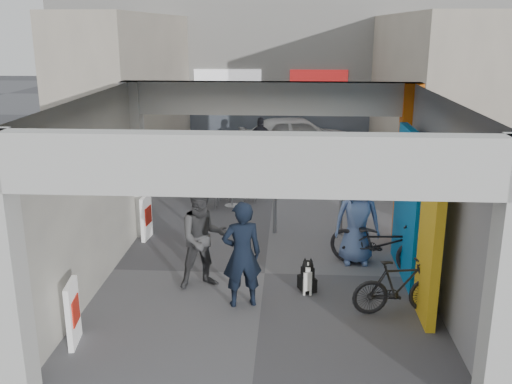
# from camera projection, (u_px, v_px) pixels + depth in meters

# --- Properties ---
(ground) EXTENTS (90.00, 90.00, 0.00)m
(ground) POSITION_uv_depth(u_px,v_px,m) (265.00, 273.00, 11.11)
(ground) COLOR #5B5B61
(ground) RESTS_ON ground
(arcade_canopy) EXTENTS (6.40, 6.45, 6.40)m
(arcade_canopy) POSITION_uv_depth(u_px,v_px,m) (295.00, 169.00, 9.64)
(arcade_canopy) COLOR #B8B8B4
(arcade_canopy) RESTS_ON ground
(far_building) EXTENTS (18.00, 4.08, 8.00)m
(far_building) POSITION_uv_depth(u_px,v_px,m) (281.00, 43.00, 23.40)
(far_building) COLOR white
(far_building) RESTS_ON ground
(plaza_bldg_left) EXTENTS (2.00, 9.00, 5.00)m
(plaza_bldg_left) POSITION_uv_depth(u_px,v_px,m) (133.00, 97.00, 17.86)
(plaza_bldg_left) COLOR #B1A593
(plaza_bldg_left) RESTS_ON ground
(plaza_bldg_right) EXTENTS (2.00, 9.00, 5.00)m
(plaza_bldg_right) POSITION_uv_depth(u_px,v_px,m) (424.00, 99.00, 17.33)
(plaza_bldg_right) COLOR #B1A593
(plaza_bldg_right) RESTS_ON ground
(bollard_left) EXTENTS (0.09, 0.09, 0.90)m
(bollard_left) POSITION_uv_depth(u_px,v_px,m) (199.00, 213.00, 13.26)
(bollard_left) COLOR #96989E
(bollard_left) RESTS_ON ground
(bollard_center) EXTENTS (0.09, 0.09, 0.92)m
(bollard_center) POSITION_uv_depth(u_px,v_px,m) (275.00, 214.00, 13.18)
(bollard_center) COLOR #96989E
(bollard_center) RESTS_ON ground
(bollard_right) EXTENTS (0.09, 0.09, 0.86)m
(bollard_right) POSITION_uv_depth(u_px,v_px,m) (341.00, 217.00, 13.05)
(bollard_right) COLOR #96989E
(bollard_right) RESTS_ON ground
(advert_board_near) EXTENTS (0.16, 0.56, 1.00)m
(advert_board_near) POSITION_uv_depth(u_px,v_px,m) (73.00, 313.00, 8.51)
(advert_board_near) COLOR white
(advert_board_near) RESTS_ON ground
(advert_board_far) EXTENTS (0.15, 0.56, 1.00)m
(advert_board_far) POSITION_uv_depth(u_px,v_px,m) (146.00, 217.00, 12.80)
(advert_board_far) COLOR white
(advert_board_far) RESTS_ON ground
(cafe_set) EXTENTS (1.34, 1.08, 0.81)m
(cafe_set) POSITION_uv_depth(u_px,v_px,m) (229.00, 193.00, 15.46)
(cafe_set) COLOR #ADAEB3
(cafe_set) RESTS_ON ground
(produce_stand) EXTENTS (1.19, 0.65, 0.79)m
(produce_stand) POSITION_uv_depth(u_px,v_px,m) (205.00, 175.00, 17.26)
(produce_stand) COLOR black
(produce_stand) RESTS_ON ground
(crate_stack) EXTENTS (0.56, 0.51, 0.56)m
(crate_stack) POSITION_uv_depth(u_px,v_px,m) (282.00, 165.00, 18.56)
(crate_stack) COLOR #19571D
(crate_stack) RESTS_ON ground
(border_collie) EXTENTS (0.25, 0.49, 0.68)m
(border_collie) POSITION_uv_depth(u_px,v_px,m) (307.00, 278.00, 10.25)
(border_collie) COLOR black
(border_collie) RESTS_ON ground
(man_with_dog) EXTENTS (0.77, 0.61, 1.86)m
(man_with_dog) POSITION_uv_depth(u_px,v_px,m) (242.00, 254.00, 9.61)
(man_with_dog) COLOR black
(man_with_dog) RESTS_ON ground
(man_back_turned) EXTENTS (1.13, 1.02, 1.89)m
(man_back_turned) POSITION_uv_depth(u_px,v_px,m) (203.00, 238.00, 10.31)
(man_back_turned) COLOR #3D3D3F
(man_back_turned) RESTS_ON ground
(man_elderly) EXTENTS (0.89, 0.58, 1.83)m
(man_elderly) POSITION_uv_depth(u_px,v_px,m) (357.00, 220.00, 11.39)
(man_elderly) COLOR #5873AC
(man_elderly) RESTS_ON ground
(man_crates) EXTENTS (0.95, 0.42, 1.61)m
(man_crates) POSITION_uv_depth(u_px,v_px,m) (261.00, 140.00, 19.89)
(man_crates) COLOR black
(man_crates) RESTS_ON ground
(bicycle_front) EXTENTS (2.19, 1.63, 1.10)m
(bicycle_front) POSITION_uv_depth(u_px,v_px,m) (380.00, 243.00, 11.16)
(bicycle_front) COLOR black
(bicycle_front) RESTS_ON ground
(bicycle_rear) EXTENTS (1.63, 0.70, 0.95)m
(bicycle_rear) POSITION_uv_depth(u_px,v_px,m) (399.00, 287.00, 9.45)
(bicycle_rear) COLOR black
(bicycle_rear) RESTS_ON ground
(white_van) EXTENTS (4.67, 2.79, 1.49)m
(white_van) POSITION_uv_depth(u_px,v_px,m) (297.00, 135.00, 21.14)
(white_van) COLOR silver
(white_van) RESTS_ON ground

